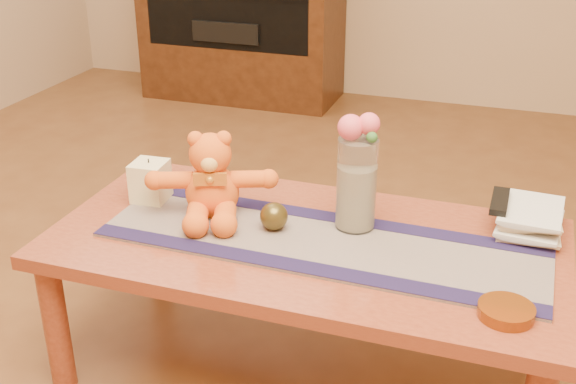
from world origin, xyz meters
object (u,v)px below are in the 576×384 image
(teddy_bear, at_px, (211,175))
(glass_vase, at_px, (356,184))
(book_bottom, at_px, (497,224))
(bronze_ball, at_px, (274,216))
(pillar_candle, at_px, (150,181))
(tv_remote, at_px, (500,201))
(amber_dish, at_px, (506,311))

(teddy_bear, height_order, glass_vase, glass_vase)
(book_bottom, bearing_deg, bronze_ball, -161.29)
(book_bottom, bearing_deg, pillar_candle, -173.13)
(glass_vase, height_order, tv_remote, glass_vase)
(bronze_ball, bearing_deg, book_bottom, 21.32)
(teddy_bear, bearing_deg, glass_vase, -13.81)
(book_bottom, bearing_deg, teddy_bear, -169.02)
(tv_remote, height_order, amber_dish, tv_remote)
(bronze_ball, height_order, tv_remote, tv_remote)
(glass_vase, distance_m, book_bottom, 0.42)
(teddy_bear, xyz_separation_m, pillar_candle, (-0.21, 0.02, -0.06))
(book_bottom, relative_size, amber_dish, 1.74)
(pillar_candle, distance_m, book_bottom, 1.02)
(tv_remote, bearing_deg, bronze_ball, -159.14)
(pillar_candle, distance_m, tv_remote, 1.01)
(teddy_bear, relative_size, glass_vase, 1.35)
(teddy_bear, height_order, pillar_candle, teddy_bear)
(glass_vase, xyz_separation_m, book_bottom, (0.38, 0.14, -0.13))
(tv_remote, relative_size, amber_dish, 1.25)
(glass_vase, relative_size, book_bottom, 1.17)
(bronze_ball, relative_size, book_bottom, 0.35)
(pillar_candle, relative_size, bronze_ball, 1.53)
(teddy_bear, relative_size, bronze_ball, 4.50)
(teddy_bear, distance_m, glass_vase, 0.41)
(teddy_bear, xyz_separation_m, book_bottom, (0.79, 0.19, -0.12))
(bronze_ball, distance_m, book_bottom, 0.63)
(glass_vase, xyz_separation_m, bronze_ball, (-0.21, -0.09, -0.09))
(pillar_candle, bearing_deg, bronze_ball, -8.38)
(pillar_candle, bearing_deg, glass_vase, 2.50)
(teddy_bear, distance_m, pillar_candle, 0.22)
(tv_remote, distance_m, amber_dish, 0.44)
(glass_vase, bearing_deg, amber_dish, -35.33)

